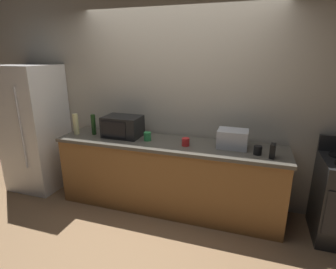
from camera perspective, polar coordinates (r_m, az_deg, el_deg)
name	(u,v)px	position (r m, az deg, el deg)	size (l,w,h in m)	color
ground_plane	(158,224)	(3.36, -2.25, -18.52)	(8.00, 8.00, 0.00)	#93704C
back_wall	(178,101)	(3.56, 2.08, 7.25)	(6.40, 0.10, 2.70)	#B2A893
counter_run	(168,175)	(3.45, 0.00, -8.73)	(2.84, 0.64, 0.90)	brown
refrigerator	(35,128)	(4.36, -26.56, 1.20)	(0.72, 0.73, 1.80)	white
microwave	(123,126)	(3.53, -9.68, 1.71)	(0.48, 0.35, 0.27)	black
toaster_oven	(233,139)	(3.17, 13.64, -0.88)	(0.34, 0.26, 0.21)	#B7BABF
cordless_phone	(273,151)	(2.99, 21.46, -3.27)	(0.05, 0.11, 0.15)	black
bottle_wine	(93,125)	(3.71, -15.65, 2.07)	(0.06, 0.06, 0.27)	#1E3F19
bottle_vinegar	(76,124)	(3.79, -19.12, 2.11)	(0.07, 0.07, 0.28)	beige
mug_red	(186,142)	(3.16, 3.79, -1.60)	(0.09, 0.09, 0.09)	red
mug_black	(258,150)	(3.04, 18.63, -3.20)	(0.09, 0.09, 0.10)	black
mug_green	(147,136)	(3.35, -4.43, -0.40)	(0.09, 0.09, 0.11)	#2D8C47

